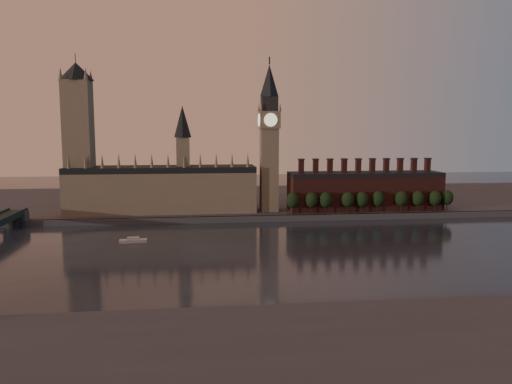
{
  "coord_description": "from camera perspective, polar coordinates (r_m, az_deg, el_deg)",
  "views": [
    {
      "loc": [
        -39.65,
        -236.89,
        60.99
      ],
      "look_at": [
        -5.69,
        55.0,
        24.51
      ],
      "focal_mm": 35.0,
      "sensor_mm": 36.0,
      "label": 1
    }
  ],
  "objects": [
    {
      "name": "embankment_tree_1",
      "position": [
        344.33,
        6.36,
        -0.9
      ],
      "size": [
        8.6,
        8.6,
        14.88
      ],
      "color": "black",
      "rests_on": "north_bank"
    },
    {
      "name": "embankment_tree_2",
      "position": [
        345.42,
        7.96,
        -0.9
      ],
      "size": [
        8.6,
        8.6,
        14.88
      ],
      "color": "black",
      "rests_on": "north_bank"
    },
    {
      "name": "palace_of_westminster",
      "position": [
        354.86,
        -10.6,
        0.59
      ],
      "size": [
        130.0,
        30.3,
        74.0
      ],
      "color": "#756753",
      "rests_on": "north_bank"
    },
    {
      "name": "ground",
      "position": [
        247.8,
        2.8,
        -7.18
      ],
      "size": [
        900.0,
        900.0,
        0.0
      ],
      "primitive_type": "plane",
      "color": "black",
      "rests_on": "ground"
    },
    {
      "name": "chimney_block",
      "position": [
        369.47,
        12.31,
        0.2
      ],
      "size": [
        110.0,
        25.0,
        37.0
      ],
      "color": "#4F221E",
      "rests_on": "north_bank"
    },
    {
      "name": "embankment_tree_5",
      "position": [
        357.76,
        13.76,
        -0.76
      ],
      "size": [
        8.6,
        8.6,
        14.88
      ],
      "color": "black",
      "rests_on": "north_bank"
    },
    {
      "name": "embankment_tree_6",
      "position": [
        363.07,
        16.25,
        -0.73
      ],
      "size": [
        8.6,
        8.6,
        14.88
      ],
      "color": "black",
      "rests_on": "north_bank"
    },
    {
      "name": "embankment_tree_9",
      "position": [
        378.53,
        21.0,
        -0.61
      ],
      "size": [
        8.6,
        8.6,
        14.88
      ],
      "color": "black",
      "rests_on": "north_bank"
    },
    {
      "name": "north_bank",
      "position": [
        420.97,
        -1.17,
        -0.98
      ],
      "size": [
        900.0,
        182.0,
        4.0
      ],
      "color": "#414146",
      "rests_on": "ground"
    },
    {
      "name": "embankment_tree_8",
      "position": [
        372.93,
        19.77,
        -0.66
      ],
      "size": [
        8.6,
        8.6,
        14.88
      ],
      "color": "black",
      "rests_on": "north_bank"
    },
    {
      "name": "embankment_tree_3",
      "position": [
        349.63,
        10.44,
        -0.85
      ],
      "size": [
        8.6,
        8.6,
        14.88
      ],
      "color": "black",
      "rests_on": "north_bank"
    },
    {
      "name": "big_ben",
      "position": [
        350.45,
        1.52,
        6.39
      ],
      "size": [
        15.0,
        15.0,
        107.0
      ],
      "color": "#756753",
      "rests_on": "north_bank"
    },
    {
      "name": "embankment_tree_4",
      "position": [
        352.99,
        12.01,
        -0.82
      ],
      "size": [
        8.6,
        8.6,
        14.88
      ],
      "color": "black",
      "rests_on": "north_bank"
    },
    {
      "name": "embankment_tree_0",
      "position": [
        341.32,
        4.21,
        -0.95
      ],
      "size": [
        8.6,
        8.6,
        14.88
      ],
      "color": "black",
      "rests_on": "north_bank"
    },
    {
      "name": "river_boat",
      "position": [
        281.87,
        -13.86,
        -5.39
      ],
      "size": [
        15.02,
        5.32,
        2.95
      ],
      "rotation": [
        0.0,
        0.0,
        0.08
      ],
      "color": "silver",
      "rests_on": "ground"
    },
    {
      "name": "victoria_tower",
      "position": [
        360.95,
        -19.62,
        6.37
      ],
      "size": [
        24.0,
        24.0,
        108.0
      ],
      "color": "#756753",
      "rests_on": "north_bank"
    },
    {
      "name": "embankment_tree_7",
      "position": [
        367.84,
        18.0,
        -0.7
      ],
      "size": [
        8.6,
        8.6,
        14.88
      ],
      "color": "black",
      "rests_on": "north_bank"
    }
  ]
}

